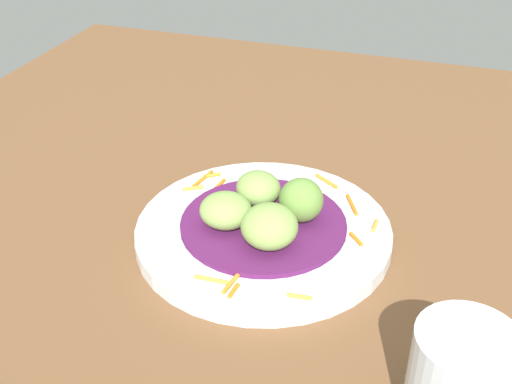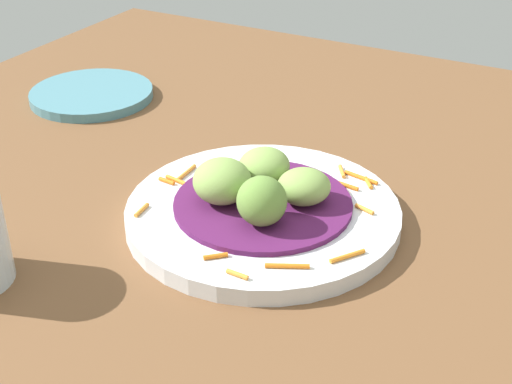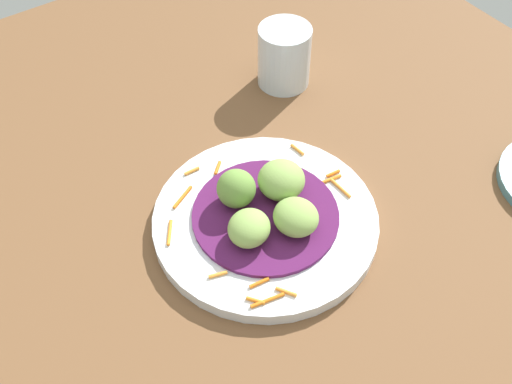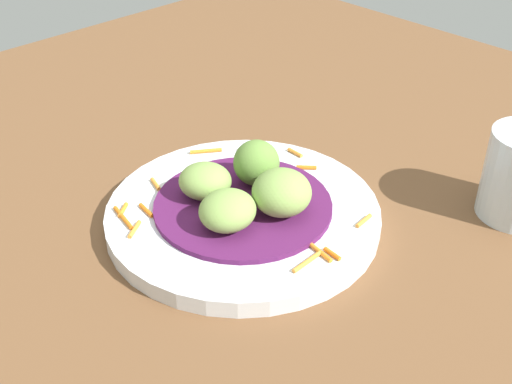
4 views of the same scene
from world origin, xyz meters
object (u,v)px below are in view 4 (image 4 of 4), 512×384
(guac_scoop_right, at_px, (205,181))
(main_plate, at_px, (243,215))
(guac_scoop_left, at_px, (282,192))
(guac_scoop_back, at_px, (228,210))
(guac_scoop_center, at_px, (256,163))

(guac_scoop_right, bearing_deg, main_plate, -63.80)
(main_plate, bearing_deg, guac_scoop_left, -63.80)
(guac_scoop_back, bearing_deg, main_plate, 26.20)
(guac_scoop_center, height_order, guac_scoop_right, guac_scoop_center)
(guac_scoop_center, bearing_deg, guac_scoop_right, 161.20)
(main_plate, height_order, guac_scoop_center, guac_scoop_center)
(guac_scoop_left, relative_size, guac_scoop_back, 1.04)
(guac_scoop_center, distance_m, guac_scoop_right, 0.05)
(guac_scoop_center, relative_size, guac_scoop_right, 0.90)
(guac_scoop_left, relative_size, guac_scoop_right, 1.09)
(guac_scoop_center, distance_m, guac_scoop_back, 0.08)
(guac_scoop_left, distance_m, guac_scoop_center, 0.05)
(guac_scoop_center, bearing_deg, main_plate, -153.80)
(guac_scoop_center, bearing_deg, guac_scoop_back, -153.80)
(guac_scoop_left, bearing_deg, guac_scoop_center, 71.20)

